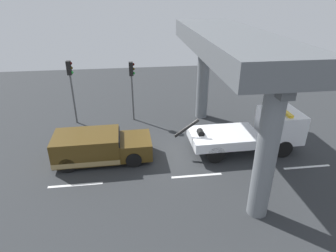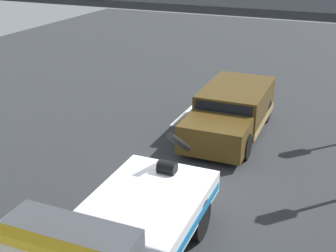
# 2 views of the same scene
# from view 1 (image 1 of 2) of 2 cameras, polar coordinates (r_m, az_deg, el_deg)

# --- Properties ---
(ground_plane) EXTENTS (60.00, 40.00, 0.10)m
(ground_plane) POSITION_cam_1_polar(r_m,az_deg,el_deg) (16.85, 4.01, -5.52)
(ground_plane) COLOR #2D3033
(lane_stripe_west) EXTENTS (2.60, 0.16, 0.01)m
(lane_stripe_west) POSITION_cam_1_polar(r_m,az_deg,el_deg) (15.01, -17.74, -11.00)
(lane_stripe_west) COLOR silver
(lane_stripe_west) RESTS_ON ground
(lane_stripe_mid) EXTENTS (2.60, 0.16, 0.01)m
(lane_stripe_mid) POSITION_cam_1_polar(r_m,az_deg,el_deg) (15.02, 5.66, -9.68)
(lane_stripe_mid) COLOR silver
(lane_stripe_mid) RESTS_ON ground
(lane_stripe_east) EXTENTS (2.60, 0.16, 0.01)m
(lane_stripe_east) POSITION_cam_1_polar(r_m,az_deg,el_deg) (17.26, 25.64, -7.27)
(lane_stripe_east) COLOR silver
(lane_stripe_east) RESTS_ON ground
(tow_truck_white) EXTENTS (7.27, 2.50, 2.46)m
(tow_truck_white) POSITION_cam_1_polar(r_m,az_deg,el_deg) (17.42, 17.01, -0.86)
(tow_truck_white) COLOR white
(tow_truck_white) RESTS_ON ground
(towed_van_green) EXTENTS (5.23, 2.29, 1.58)m
(towed_van_green) POSITION_cam_1_polar(r_m,az_deg,el_deg) (16.27, -13.56, -4.08)
(towed_van_green) COLOR #4C3814
(towed_van_green) RESTS_ON ground
(overpass_structure) EXTENTS (3.60, 12.20, 6.71)m
(overpass_structure) POSITION_cam_1_polar(r_m,az_deg,el_deg) (15.23, 12.15, 13.89)
(overpass_structure) COLOR slate
(overpass_structure) RESTS_ON ground
(traffic_light_near) EXTENTS (0.39, 0.32, 4.36)m
(traffic_light_near) POSITION_cam_1_polar(r_m,az_deg,el_deg) (20.39, -18.57, 8.78)
(traffic_light_near) COLOR #515456
(traffic_light_near) RESTS_ON ground
(traffic_light_far) EXTENTS (0.39, 0.32, 4.16)m
(traffic_light_far) POSITION_cam_1_polar(r_m,az_deg,el_deg) (20.04, -7.12, 9.23)
(traffic_light_far) COLOR #515456
(traffic_light_far) RESTS_ON ground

